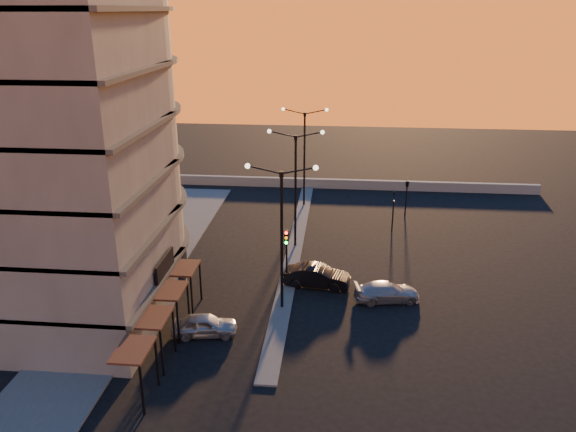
# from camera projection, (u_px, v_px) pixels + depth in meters

# --- Properties ---
(ground) EXTENTS (120.00, 120.00, 0.00)m
(ground) POSITION_uv_depth(u_px,v_px,m) (282.00, 308.00, 35.89)
(ground) COLOR black
(ground) RESTS_ON ground
(sidewalk_west) EXTENTS (5.00, 40.00, 0.12)m
(sidewalk_west) POSITION_uv_depth(u_px,v_px,m) (144.00, 273.00, 40.55)
(sidewalk_west) COLOR #4D4D4B
(sidewalk_west) RESTS_ON ground
(median) EXTENTS (1.20, 36.00, 0.12)m
(median) POSITION_uv_depth(u_px,v_px,m) (295.00, 246.00, 45.21)
(median) COLOR #4D4D4B
(median) RESTS_ON ground
(parapet) EXTENTS (44.00, 0.50, 1.00)m
(parapet) POSITION_uv_depth(u_px,v_px,m) (327.00, 183.00, 59.81)
(parapet) COLOR gray
(parapet) RESTS_ON ground
(building) EXTENTS (14.35, 17.08, 25.00)m
(building) POSITION_uv_depth(u_px,v_px,m) (45.00, 119.00, 33.05)
(building) COLOR #646058
(building) RESTS_ON ground
(streetlamp_near) EXTENTS (4.32, 0.32, 9.51)m
(streetlamp_near) POSITION_uv_depth(u_px,v_px,m) (282.00, 227.00, 33.95)
(streetlamp_near) COLOR black
(streetlamp_near) RESTS_ON ground
(streetlamp_mid) EXTENTS (4.32, 0.32, 9.51)m
(streetlamp_mid) POSITION_uv_depth(u_px,v_px,m) (296.00, 180.00, 43.29)
(streetlamp_mid) COLOR black
(streetlamp_mid) RESTS_ON ground
(streetlamp_far) EXTENTS (4.32, 0.32, 9.51)m
(streetlamp_far) POSITION_uv_depth(u_px,v_px,m) (304.00, 150.00, 52.62)
(streetlamp_far) COLOR black
(streetlamp_far) RESTS_ON ground
(traffic_light_main) EXTENTS (0.28, 0.44, 4.25)m
(traffic_light_main) POSITION_uv_depth(u_px,v_px,m) (286.00, 249.00, 37.57)
(traffic_light_main) COLOR black
(traffic_light_main) RESTS_ON ground
(signal_east_a) EXTENTS (0.13, 0.16, 3.60)m
(signal_east_a) POSITION_uv_depth(u_px,v_px,m) (393.00, 210.00, 47.57)
(signal_east_a) COLOR black
(signal_east_a) RESTS_ON ground
(signal_east_b) EXTENTS (0.42, 1.99, 3.60)m
(signal_east_b) POSITION_uv_depth(u_px,v_px,m) (407.00, 184.00, 50.76)
(signal_east_b) COLOR black
(signal_east_b) RESTS_ON ground
(car_hatchback) EXTENTS (4.01, 2.09, 1.30)m
(car_hatchback) POSITION_uv_depth(u_px,v_px,m) (205.00, 325.00, 32.74)
(car_hatchback) COLOR #969A9D
(car_hatchback) RESTS_ON ground
(car_sedan) EXTENTS (4.66, 2.06, 1.49)m
(car_sedan) POSITION_uv_depth(u_px,v_px,m) (317.00, 276.00, 38.53)
(car_sedan) COLOR black
(car_sedan) RESTS_ON ground
(car_wagon) EXTENTS (4.54, 2.51, 1.24)m
(car_wagon) POSITION_uv_depth(u_px,v_px,m) (387.00, 292.00, 36.64)
(car_wagon) COLOR gray
(car_wagon) RESTS_ON ground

